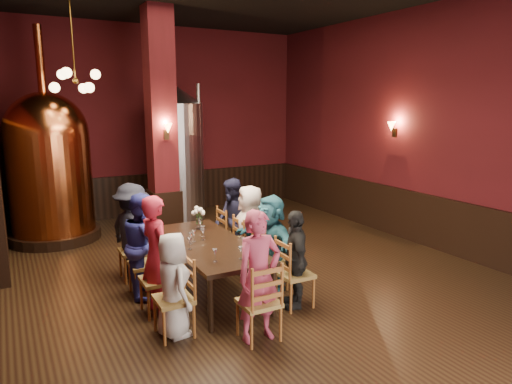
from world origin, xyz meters
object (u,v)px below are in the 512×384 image
person_1 (157,255)px  rose_vase (199,214)px  dining_table (208,246)px  steel_vessel (175,153)px  copper_kettle (49,165)px  person_2 (144,245)px  person_0 (173,285)px

person_1 → rose_vase: person_1 is taller
dining_table → person_1: person_1 is taller
dining_table → steel_vessel: steel_vessel is taller
dining_table → copper_kettle: (-1.70, 3.87, 0.82)m
person_1 → rose_vase: size_ratio=4.29×
person_2 → copper_kettle: bearing=22.9°
dining_table → rose_vase: rose_vase is taller
copper_kettle → steel_vessel: size_ratio=1.33×
rose_vase → person_2: bearing=-159.9°
person_2 → steel_vessel: size_ratio=0.48×
steel_vessel → rose_vase: bearing=-103.6°
dining_table → person_1: bearing=-158.8°
person_1 → copper_kettle: bearing=1.8°
person_0 → copper_kettle: bearing=5.8°
person_1 → steel_vessel: (1.86, 4.52, 0.77)m
person_0 → rose_vase: bearing=-35.0°
dining_table → person_1: 0.92m
person_1 → rose_vase: bearing=-54.2°
steel_vessel → rose_vase: 3.64m
person_0 → person_1: (0.01, 0.67, 0.16)m
person_2 → copper_kettle: (-0.86, 3.53, 0.76)m
dining_table → steel_vessel: bearing=77.8°
person_1 → person_0: bearing=169.2°
rose_vase → copper_kettle: bearing=120.4°
dining_table → rose_vase: bearing=79.0°
dining_table → rose_vase: size_ratio=6.55×
person_1 → copper_kettle: 4.33m
person_2 → steel_vessel: steel_vessel is taller
person_0 → person_1: person_1 is taller
copper_kettle → dining_table: bearing=-66.3°
copper_kettle → rose_vase: (1.85, -3.16, -0.52)m
person_2 → person_1: bearing=-172.0°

